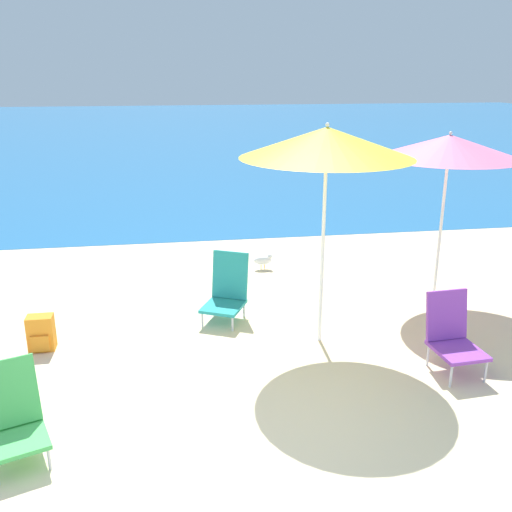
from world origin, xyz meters
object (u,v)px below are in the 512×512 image
Objects in this scene: beach_chair_teal at (227,290)px; backpack_orange at (41,333)px; beach_umbrella_yellow at (327,143)px; seagull at (263,260)px; beach_chair_green at (13,415)px; beach_umbrella_pink at (449,147)px; beach_chair_purple at (452,333)px.

backpack_orange is (-2.01, -0.50, -0.16)m from beach_chair_teal.
beach_umbrella_yellow is 8.61× the size of seagull.
beach_chair_green reaches higher than seagull.
seagull is (0.71, 1.64, -0.21)m from beach_chair_teal.
beach_chair_green reaches higher than backpack_orange.
backpack_orange is (-0.15, 1.77, -0.16)m from beach_chair_green.
beach_umbrella_pink is 3.13m from beach_chair_teal.
seagull is (-0.21, 2.39, -1.98)m from beach_umbrella_yellow.
beach_umbrella_yellow reaches higher than beach_chair_teal.
beach_chair_purple is 4.16m from backpack_orange.
backpack_orange is at bearing 161.29° from beach_chair_purple.
beach_chair_purple is (-0.68, -1.73, -1.56)m from beach_umbrella_pink.
beach_chair_teal reaches higher than beach_chair_green.
beach_chair_purple is at bearing -35.89° from beach_umbrella_yellow.
beach_chair_green is 4.68m from seagull.
beach_umbrella_yellow reaches higher than backpack_orange.
beach_umbrella_pink is 5.07m from backpack_orange.
beach_umbrella_yellow is 2.99× the size of beach_chair_teal.
beach_umbrella_pink is at bearing 27.90° from beach_umbrella_yellow.
beach_chair_teal is at bearing 138.35° from beach_chair_purple.
seagull is at bearing 108.09° from beach_chair_purple.
backpack_orange is (-4.03, 1.04, -0.19)m from beach_chair_purple.
beach_umbrella_yellow is 1.10× the size of beach_umbrella_pink.
beach_chair_green is at bearing -173.63° from beach_chair_purple.
beach_umbrella_yellow is at bearing -152.10° from beach_umbrella_pink.
backpack_orange is at bearing 175.18° from beach_umbrella_yellow.
beach_chair_teal is at bearing 30.43° from beach_chair_green.
beach_chair_green is 3.94m from beach_chair_purple.
beach_umbrella_yellow is 3.11m from seagull.
beach_chair_green is (-2.78, -1.52, -1.78)m from beach_umbrella_yellow.
beach_umbrella_yellow reaches higher than beach_chair_purple.
seagull is at bearing 38.19° from backpack_orange.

